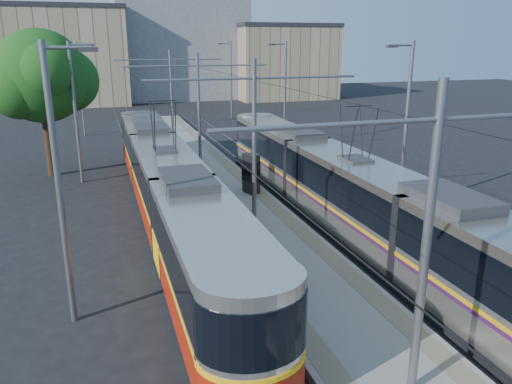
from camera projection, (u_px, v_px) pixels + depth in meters
name	position (u px, v px, depth m)	size (l,w,h in m)	color
ground	(333.00, 314.00, 15.19)	(160.00, 160.00, 0.00)	black
platform	(210.00, 174.00, 30.65)	(4.00, 50.00, 0.30)	gray
tactile_strip_left	(187.00, 173.00, 30.19)	(0.70, 50.00, 0.01)	gray
tactile_strip_right	(233.00, 170.00, 31.03)	(0.70, 50.00, 0.01)	gray
rails	(211.00, 176.00, 30.69)	(8.71, 70.00, 0.03)	gray
tram_left	(167.00, 185.00, 22.60)	(2.43, 27.95, 5.50)	black
tram_right	(353.00, 194.00, 20.83)	(2.43, 29.23, 5.50)	black
catenary	(220.00, 108.00, 26.80)	(9.20, 70.00, 7.00)	slate
street_lamps	(196.00, 101.00, 33.14)	(15.18, 38.22, 8.00)	slate
shelter	(251.00, 173.00, 26.05)	(0.82, 1.06, 2.08)	black
tree	(48.00, 78.00, 29.59)	(6.01, 5.56, 8.73)	#382314
building_left	(62.00, 56.00, 65.23)	(16.32, 12.24, 12.43)	tan
building_centre	(179.00, 41.00, 73.00)	(18.36, 14.28, 16.07)	gray
building_right	(282.00, 61.00, 72.40)	(14.28, 10.20, 10.42)	tan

